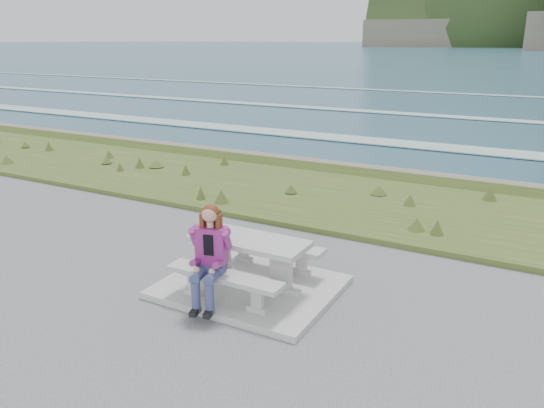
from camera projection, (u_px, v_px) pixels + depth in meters
name	position (u px, v px, depth m)	size (l,w,h in m)	color
concrete_slab	(250.00, 287.00, 8.19)	(2.60, 2.10, 0.10)	#A6A6A1
picnic_table	(250.00, 249.00, 8.00)	(1.80, 0.75, 0.75)	#A6A6A1
bench_landward	(224.00, 280.00, 7.48)	(1.80, 0.35, 0.45)	#A6A6A1
bench_seaward	(272.00, 248.00, 8.65)	(1.80, 0.35, 0.45)	#A6A6A1
grass_verge	(360.00, 205.00, 12.39)	(160.00, 4.50, 0.22)	#2B481B
shore_drop	(395.00, 178.00, 14.82)	(160.00, 0.80, 2.20)	brown
ocean	(480.00, 140.00, 29.73)	(1600.00, 1600.00, 0.09)	navy
seated_woman	(209.00, 270.00, 7.39)	(0.57, 0.79, 1.44)	navy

